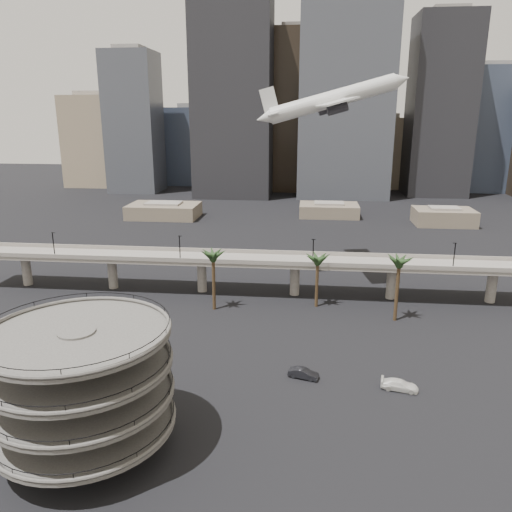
# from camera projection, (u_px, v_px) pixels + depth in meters

# --- Properties ---
(ground) EXTENTS (700.00, 700.00, 0.00)m
(ground) POSITION_uv_depth(u_px,v_px,m) (197.00, 436.00, 65.58)
(ground) COLOR black
(ground) RESTS_ON ground
(parking_ramp) EXTENTS (22.20, 22.20, 17.35)m
(parking_ramp) POSITION_uv_depth(u_px,v_px,m) (82.00, 380.00, 60.39)
(parking_ramp) COLOR #4C4A47
(parking_ramp) RESTS_ON ground
(overpass) EXTENTS (130.00, 9.30, 14.70)m
(overpass) POSITION_uv_depth(u_px,v_px,m) (248.00, 263.00, 116.14)
(overpass) COLOR gray
(overpass) RESTS_ON ground
(palm_trees) EXTENTS (42.40, 10.40, 14.00)m
(palm_trees) POSITION_uv_depth(u_px,v_px,m) (308.00, 261.00, 103.67)
(palm_trees) COLOR #422F1C
(palm_trees) RESTS_ON ground
(low_buildings) EXTENTS (135.00, 27.50, 6.80)m
(low_buildings) POSITION_uv_depth(u_px,v_px,m) (292.00, 212.00, 200.11)
(low_buildings) COLOR #695C4D
(low_buildings) RESTS_ON ground
(skyline) EXTENTS (269.00, 86.00, 113.15)m
(skyline) POSITION_uv_depth(u_px,v_px,m) (314.00, 113.00, 260.20)
(skyline) COLOR #84755B
(skyline) RESTS_ON ground
(airborne_jet) EXTENTS (37.52, 33.48, 13.40)m
(airborne_jet) POSITION_uv_depth(u_px,v_px,m) (332.00, 100.00, 118.97)
(airborne_jet) COLOR silver
(airborne_jet) RESTS_ON ground
(car_a) EXTENTS (4.26, 2.76, 1.35)m
(car_a) POSITION_uv_depth(u_px,v_px,m) (153.00, 364.00, 83.23)
(car_a) COLOR maroon
(car_a) RESTS_ON ground
(car_b) EXTENTS (5.16, 2.91, 1.61)m
(car_b) POSITION_uv_depth(u_px,v_px,m) (303.00, 373.00, 79.82)
(car_b) COLOR black
(car_b) RESTS_ON ground
(car_c) EXTENTS (5.94, 3.30, 1.63)m
(car_c) POSITION_uv_depth(u_px,v_px,m) (400.00, 385.00, 76.41)
(car_c) COLOR white
(car_c) RESTS_ON ground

